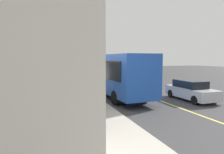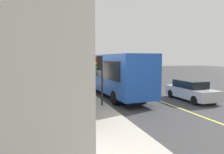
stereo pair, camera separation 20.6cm
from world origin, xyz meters
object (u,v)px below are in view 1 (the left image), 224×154
at_px(bus, 112,73).
at_px(pedestrian_at_corner, 68,78).
at_px(traffic_light, 100,69).
at_px(car_silver, 191,90).
at_px(pedestrian_waiting, 59,74).

bearing_deg(bus, pedestrian_at_corner, 31.64).
relative_size(traffic_light, car_silver, 0.74).
xyz_separation_m(pedestrian_waiting, pedestrian_at_corner, (-6.16, -0.56, -0.04)).
height_order(traffic_light, pedestrian_at_corner, traffic_light).
relative_size(bus, car_silver, 2.60).
relative_size(bus, pedestrian_at_corner, 6.93).
height_order(car_silver, pedestrian_waiting, pedestrian_waiting).
bearing_deg(pedestrian_waiting, bus, -161.79).
height_order(bus, traffic_light, bus).
bearing_deg(pedestrian_at_corner, bus, -148.36).
bearing_deg(bus, pedestrian_waiting, 18.21).
height_order(bus, pedestrian_at_corner, bus).
bearing_deg(car_silver, bus, 52.83).
relative_size(bus, traffic_light, 3.51).
bearing_deg(car_silver, pedestrian_at_corner, 42.59).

